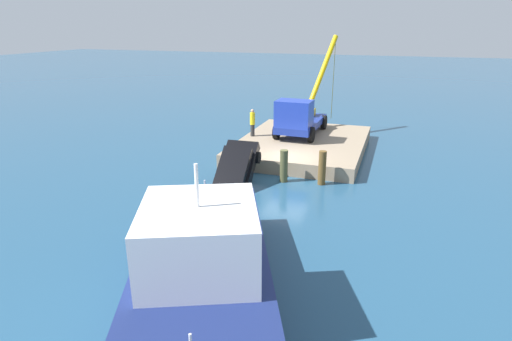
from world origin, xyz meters
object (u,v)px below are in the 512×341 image
crane_truck (300,116)px  dock_worker (252,122)px  moored_yacht (205,257)px  salvaged_car (234,175)px

crane_truck → dock_worker: (1.12, -3.01, -0.40)m
dock_worker → moored_yacht: size_ratio=0.14×
dock_worker → salvaged_car: dock_worker is taller
salvaged_car → moored_yacht: moored_yacht is taller
crane_truck → salvaged_car: 8.56m
crane_truck → dock_worker: crane_truck is taller
crane_truck → moored_yacht: (16.20, 0.60, -1.55)m
dock_worker → salvaged_car: (7.16, 1.52, -1.16)m
crane_truck → moored_yacht: bearing=2.1°
dock_worker → salvaged_car: 7.41m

